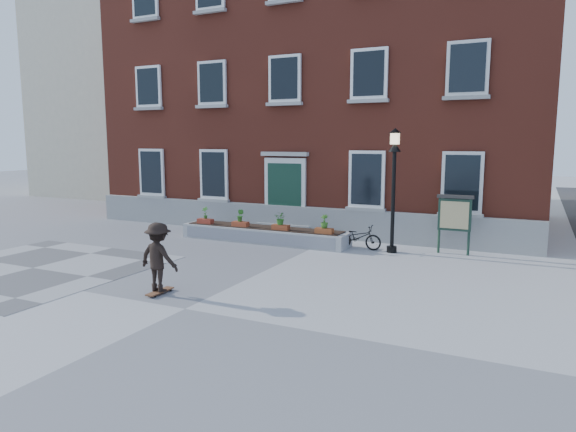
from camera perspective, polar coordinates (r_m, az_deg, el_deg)
The scene contains 9 objects.
ground at distance 11.28m, azimuth -11.37°, elevation -10.08°, with size 100.00×100.00×0.00m, color #A1A1A4.
checker_patch at distance 16.11m, azimuth -26.49°, elevation -5.20°, with size 6.00×6.00×0.01m, color #525254.
distant_building at distance 37.72m, azimuth -15.28°, elevation 12.57°, with size 10.00×12.00×13.00m, color beige.
bicycle at distance 17.03m, azimuth 7.81°, elevation -2.32°, with size 0.54×1.54×0.81m, color black.
brick_building at distance 24.19m, azimuth 5.12°, elevation 14.88°, with size 18.40×10.85×12.60m.
planter_assembly at distance 18.13m, azimuth -2.72°, elevation -1.93°, with size 6.20×1.12×1.15m.
lamp_post at distance 16.45m, azimuth 11.69°, elevation 4.70°, with size 0.40×0.40×3.93m.
notice_board at distance 16.81m, azimuth 18.03°, elevation 0.16°, with size 1.10×0.16×1.87m.
skateboarder at distance 12.24m, azimuth -14.19°, elevation -4.46°, with size 1.07×0.78×1.69m.
Camera 1 is at (6.53, -8.49, 3.53)m, focal length 32.00 mm.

